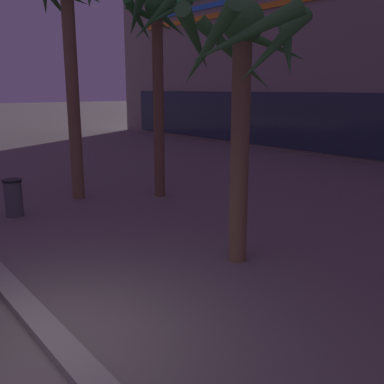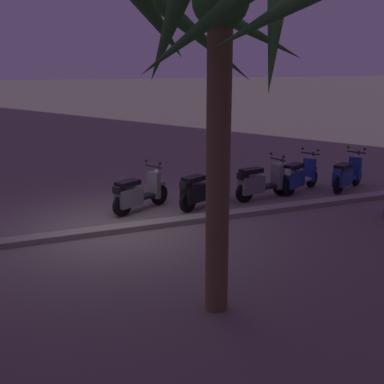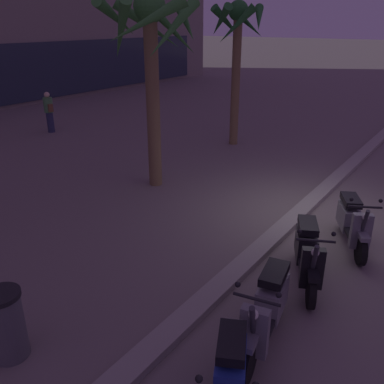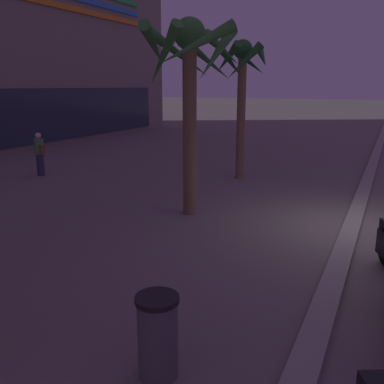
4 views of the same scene
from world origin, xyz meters
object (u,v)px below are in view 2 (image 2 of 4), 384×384
Objects in this scene: scooter_blue_lead_nearest at (347,175)px; scooter_grey_last_in_row at (137,194)px; palm_tree_far_corner at (218,62)px; scooter_grey_gap_after_mid at (259,182)px; scooter_black_mid_front at (202,190)px; scooter_blue_far_back at (299,176)px.

scooter_blue_lead_nearest is 6.05m from scooter_grey_last_in_row.
scooter_grey_last_in_row is (6.05, -0.28, 0.01)m from scooter_blue_lead_nearest.
scooter_grey_gap_after_mid is at bearing -126.01° from palm_tree_far_corner.
palm_tree_far_corner is (1.83, 4.76, 3.06)m from scooter_black_mid_front.
scooter_blue_lead_nearest and scooter_grey_gap_after_mid have the same top height.
scooter_blue_far_back is 0.96× the size of scooter_black_mid_front.
scooter_grey_gap_after_mid is 0.39× the size of palm_tree_far_corner.
scooter_blue_far_back is at bearing -134.02° from palm_tree_far_corner.
palm_tree_far_corner is at bearing 45.98° from scooter_blue_far_back.
scooter_grey_last_in_row is (3.27, -0.20, -0.02)m from scooter_grey_gap_after_mid.
scooter_blue_lead_nearest and scooter_black_mid_front have the same top height.
scooter_black_mid_front is at bearing 2.77° from scooter_grey_gap_after_mid.
scooter_blue_lead_nearest is 0.89× the size of scooter_grey_gap_after_mid.
scooter_blue_far_back is 1.01× the size of scooter_grey_last_in_row.
scooter_black_mid_front and scooter_grey_last_in_row have the same top height.
scooter_black_mid_front is (1.69, 0.08, -0.01)m from scooter_grey_gap_after_mid.
scooter_blue_lead_nearest and scooter_blue_far_back have the same top height.
scooter_grey_last_in_row is (1.58, -0.28, -0.01)m from scooter_black_mid_front.
palm_tree_far_corner is at bearing 68.95° from scooter_black_mid_front.
palm_tree_far_corner reaches higher than scooter_grey_last_in_row.
scooter_grey_gap_after_mid is at bearing 176.53° from scooter_grey_last_in_row.
scooter_grey_last_in_row is (4.66, 0.04, -0.01)m from scooter_blue_far_back.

